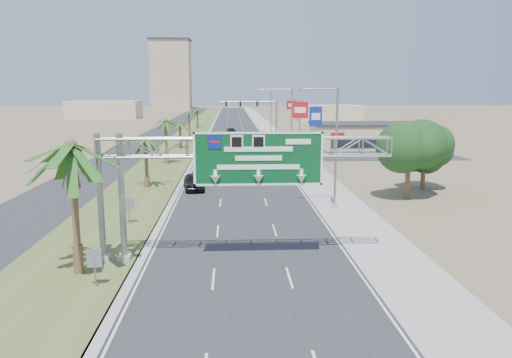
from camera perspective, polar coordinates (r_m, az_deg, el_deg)
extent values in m
plane|color=#8C7A59|center=(20.36, 0.34, -18.51)|extent=(600.00, 600.00, 0.00)
cube|color=#28282B|center=(128.21, -2.43, 5.77)|extent=(12.00, 300.00, 0.02)
cube|color=#9E9B93|center=(128.55, 1.38, 5.81)|extent=(4.00, 300.00, 0.10)
cube|color=#46602A|center=(128.52, -6.92, 5.74)|extent=(7.00, 300.00, 0.12)
cube|color=#28282B|center=(129.20, -10.03, 5.66)|extent=(8.00, 300.00, 0.02)
cylinder|color=gray|center=(29.15, -15.08, -2.21)|extent=(0.36, 0.36, 7.40)
cylinder|color=gray|center=(29.43, -17.37, -2.21)|extent=(0.36, 0.36, 7.40)
cube|color=#9E9B93|center=(30.07, -14.77, -8.74)|extent=(0.70, 0.70, 0.40)
cube|color=#9E9B93|center=(30.34, -17.01, -8.68)|extent=(0.70, 0.70, 0.40)
cube|color=#07451D|center=(27.65, 0.28, 2.33)|extent=(7.20, 0.12, 3.00)
cube|color=navy|center=(27.43, -4.73, 4.23)|extent=(0.75, 0.03, 0.75)
cone|color=white|center=(27.75, 0.29, -0.05)|extent=(0.56, 0.56, 0.45)
cylinder|color=brown|center=(27.81, -19.96, -3.48)|extent=(0.36, 0.36, 7.00)
cylinder|color=brown|center=(28.53, -19.63, -8.69)|extent=(0.54, 0.54, 1.68)
cylinder|color=brown|center=(51.07, -12.42, 1.73)|extent=(0.36, 0.36, 5.00)
cylinder|color=brown|center=(51.38, -12.34, -0.36)|extent=(0.54, 0.54, 1.20)
cylinder|color=brown|center=(66.73, -10.20, 4.08)|extent=(0.36, 0.36, 5.80)
cylinder|color=brown|center=(67.00, -10.14, 2.21)|extent=(0.54, 0.54, 1.39)
cylinder|color=brown|center=(84.60, -8.66, 4.94)|extent=(0.36, 0.36, 4.50)
cylinder|color=brown|center=(84.77, -8.63, 3.78)|extent=(0.54, 0.54, 1.08)
cylinder|color=brown|center=(103.43, -7.62, 6.08)|extent=(0.36, 0.36, 5.20)
cylinder|color=brown|center=(103.59, -7.60, 4.99)|extent=(0.54, 0.54, 1.25)
cylinder|color=brown|center=(128.33, -6.71, 6.79)|extent=(0.36, 0.36, 4.80)
cylinder|color=brown|center=(128.44, -6.70, 5.97)|extent=(0.54, 0.54, 1.15)
cylinder|color=gray|center=(41.01, 9.14, 3.35)|extent=(0.20, 0.20, 10.00)
cylinder|color=gray|center=(40.46, 7.36, 10.19)|extent=(2.80, 0.12, 0.12)
cube|color=slate|center=(40.24, 5.36, 10.09)|extent=(0.50, 0.22, 0.18)
cylinder|color=#9E9B93|center=(41.83, 8.95, -3.12)|extent=(0.44, 0.44, 0.50)
cylinder|color=gray|center=(70.51, 4.08, 6.25)|extent=(0.20, 0.20, 10.00)
cylinder|color=gray|center=(70.20, 2.98, 10.20)|extent=(2.80, 0.12, 0.12)
cube|color=slate|center=(70.07, 1.82, 10.13)|extent=(0.50, 0.22, 0.18)
cylinder|color=#9E9B93|center=(70.99, 4.04, 2.42)|extent=(0.44, 0.44, 0.50)
cylinder|color=gray|center=(106.28, 1.73, 7.57)|extent=(0.20, 0.20, 10.00)
cylinder|color=gray|center=(106.07, 0.98, 10.19)|extent=(2.80, 0.12, 0.12)
cube|color=slate|center=(105.99, 0.21, 10.14)|extent=(0.50, 0.22, 0.18)
cylinder|color=#9E9B93|center=(106.60, 1.72, 5.02)|extent=(0.44, 0.44, 0.50)
cylinder|color=gray|center=(90.39, 2.35, 6.48)|extent=(0.28, 0.28, 8.00)
cylinder|color=gray|center=(89.92, -0.84, 8.83)|extent=(10.00, 0.18, 0.18)
cube|color=black|center=(89.79, 0.13, 8.57)|extent=(0.32, 0.18, 0.95)
cube|color=black|center=(89.68, -1.81, 8.57)|extent=(0.32, 0.18, 0.95)
cube|color=black|center=(89.67, -3.42, 8.55)|extent=(0.32, 0.18, 0.95)
sphere|color=red|center=(89.66, 0.14, 8.76)|extent=(0.22, 0.22, 0.22)
imported|color=black|center=(90.25, 2.37, 8.38)|extent=(0.16, 0.16, 0.60)
cylinder|color=#9E9B93|center=(90.70, 2.34, 4.15)|extent=(0.56, 0.56, 0.60)
cube|color=#CEBA8B|center=(87.28, 12.46, 4.80)|extent=(18.00, 10.00, 4.00)
cylinder|color=brown|center=(47.32, 16.94, 0.20)|extent=(0.44, 0.44, 3.90)
sphere|color=#133715|center=(46.96, 17.11, 3.33)|extent=(4.50, 4.50, 4.50)
cylinder|color=brown|center=(52.11, 18.56, 0.66)|extent=(0.44, 0.44, 3.30)
sphere|color=#133715|center=(51.81, 18.70, 3.06)|extent=(3.50, 3.50, 3.50)
cylinder|color=gray|center=(26.32, -17.93, -10.04)|extent=(0.08, 0.08, 1.80)
cube|color=slate|center=(26.09, -18.01, -8.60)|extent=(0.75, 0.06, 0.95)
cylinder|color=gray|center=(37.67, -14.29, -3.78)|extent=(0.08, 0.08, 1.80)
cube|color=slate|center=(37.51, -14.34, -2.74)|extent=(0.75, 0.06, 0.95)
cube|color=tan|center=(269.73, -9.68, 11.65)|extent=(20.00, 16.00, 35.00)
cube|color=#CEBA8B|center=(183.32, -16.91, 7.60)|extent=(24.00, 14.00, 6.00)
cube|color=#CEBA8B|center=(161.02, 8.30, 7.45)|extent=(20.00, 12.00, 5.00)
imported|color=black|center=(49.67, -7.12, -0.32)|extent=(2.55, 4.96, 1.61)
imported|color=#681B09|center=(60.94, -2.65, 1.59)|extent=(1.78, 4.36, 1.41)
imported|color=gray|center=(89.01, 1.33, 4.37)|extent=(2.93, 5.93, 1.62)
imported|color=black|center=(108.30, -2.84, 5.37)|extent=(2.69, 5.47, 1.53)
cylinder|color=gray|center=(74.22, 5.01, 5.76)|extent=(0.20, 0.20, 8.27)
cube|color=red|center=(74.06, 5.05, 7.87)|extent=(2.35, 1.12, 2.40)
cube|color=white|center=(73.89, 5.07, 7.86)|extent=(1.59, 0.62, 0.84)
cylinder|color=gray|center=(77.34, 6.81, 5.60)|extent=(0.20, 0.20, 7.47)
cube|color=#102896|center=(77.21, 6.84, 7.11)|extent=(2.02, 0.74, 3.00)
cube|color=white|center=(77.03, 6.86, 7.10)|extent=(1.37, 0.35, 1.05)
cylinder|color=gray|center=(106.10, 4.09, 6.94)|extent=(0.20, 0.20, 7.75)
cube|color=#AE0D11|center=(105.99, 4.11, 8.44)|extent=(2.15, 1.11, 1.80)
cube|color=white|center=(105.81, 4.12, 8.43)|extent=(1.44, 0.62, 0.63)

